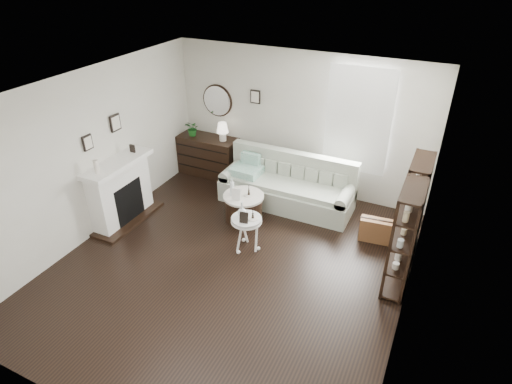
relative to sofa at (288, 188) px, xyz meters
The scene contains 18 objects.
room 1.57m from the sofa, 43.75° to the left, with size 5.50×5.50×5.50m.
fireplace 2.99m from the sofa, 143.45° to the right, with size 0.50×1.40×1.84m.
shelf_unit_far 2.36m from the sofa, 13.15° to the right, with size 0.30×0.80×1.60m.
shelf_unit_near 2.71m from the sofa, 32.36° to the right, with size 0.30×0.80×1.60m.
sofa is the anchor object (origin of this frame).
quilt 0.85m from the sofa, behind, with size 0.55×0.45×0.14m, color #278F69.
suitcase 1.87m from the sofa, 15.01° to the right, with size 0.61×0.20×0.40m, color brown.
dresser 1.99m from the sofa, 168.59° to the left, with size 1.25×0.53×0.83m.
table_lamp 1.78m from the sofa, 166.06° to the left, with size 0.24×0.24×0.38m, color #F1E2CB, non-canonical shape.
potted_plant 2.39m from the sofa, behind, with size 0.29×0.25×0.32m, color #18551A.
drum_table 0.99m from the sofa, 119.55° to the right, with size 0.71×0.71×0.50m.
pedestal_table 1.62m from the sofa, 92.15° to the right, with size 0.49×0.49×0.59m.
eiffel_drum 0.95m from the sofa, 116.75° to the right, with size 0.10×0.10×0.17m, color black, non-canonical shape.
bottle_drum 1.20m from the sofa, 125.33° to the right, with size 0.07×0.07×0.32m, color silver.
card_frame_drum 1.20m from the sofa, 117.36° to the right, with size 0.16×0.01×0.21m, color white.
eiffel_ped 1.61m from the sofa, 88.69° to the right, with size 0.10×0.10×0.16m, color black, non-canonical shape.
flask_ped 1.64m from the sofa, 95.26° to the right, with size 0.14×0.14×0.26m, color silver, non-canonical shape.
card_frame_ped 1.77m from the sofa, 91.29° to the right, with size 0.13×0.01×0.18m, color black.
Camera 1 is at (2.54, -4.44, 4.29)m, focal length 30.00 mm.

